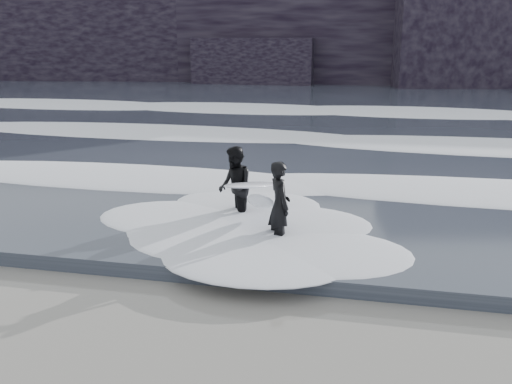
% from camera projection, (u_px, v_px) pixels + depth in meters
% --- Properties ---
extents(sea, '(90.00, 52.00, 0.30)m').
position_uv_depth(sea, '(338.00, 105.00, 34.39)').
color(sea, '#323844').
rests_on(sea, ground).
extents(headland, '(70.00, 9.00, 10.00)m').
position_uv_depth(headland, '(355.00, 26.00, 49.11)').
color(headland, black).
rests_on(headland, ground).
extents(foam_near, '(60.00, 3.20, 0.20)m').
position_uv_depth(foam_near, '(282.00, 182.00, 15.49)').
color(foam_near, white).
rests_on(foam_near, sea).
extents(foam_mid, '(60.00, 4.00, 0.24)m').
position_uv_depth(foam_mid, '(312.00, 137.00, 22.08)').
color(foam_mid, white).
rests_on(foam_mid, sea).
extents(foam_far, '(60.00, 4.80, 0.30)m').
position_uv_depth(foam_far, '(333.00, 108.00, 30.55)').
color(foam_far, white).
rests_on(foam_far, sea).
extents(surfer_left, '(1.11, 1.86, 1.83)m').
position_uv_depth(surfer_left, '(277.00, 205.00, 11.60)').
color(surfer_left, black).
rests_on(surfer_left, ground).
extents(surfer_right, '(1.58, 2.20, 1.85)m').
position_uv_depth(surfer_right, '(237.00, 187.00, 12.96)').
color(surfer_right, black).
rests_on(surfer_right, ground).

